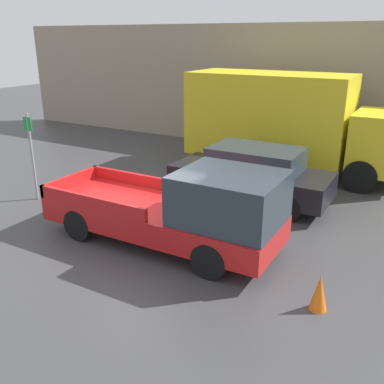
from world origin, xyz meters
name	(u,v)px	position (x,y,z in m)	size (l,w,h in m)	color
ground_plane	(139,236)	(0.00, 0.00, 0.00)	(60.00, 60.00, 0.00)	#3D3D3F
building_wall	(279,89)	(0.00, 9.89, 2.55)	(28.00, 0.15, 5.09)	gray
pickup_truck	(183,210)	(1.23, 0.04, 0.92)	(5.62, 1.97, 1.96)	red
car	(252,174)	(1.48, 3.53, 0.83)	(4.57, 1.85, 1.63)	black
delivery_truck	(284,120)	(1.23, 7.00, 1.83)	(7.33, 2.43, 3.40)	gold
parking_sign	(32,152)	(-4.13, 0.56, 1.44)	(0.30, 0.07, 2.56)	gray
newspaper_box	(275,138)	(0.11, 9.56, 0.57)	(0.45, 0.40, 1.14)	red
traffic_cone	(319,293)	(4.54, -0.82, 0.34)	(0.32, 0.32, 0.68)	orange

